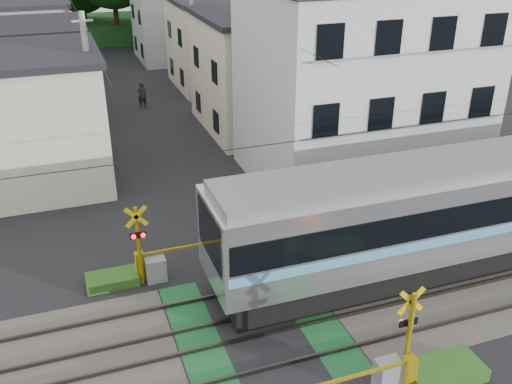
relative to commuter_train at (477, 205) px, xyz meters
name	(u,v)px	position (x,y,z in m)	size (l,w,h in m)	color
ground	(257,327)	(-8.93, -1.20, -2.21)	(120.00, 120.00, 0.00)	black
track_bed	(257,326)	(-8.93, -1.20, -2.17)	(120.00, 120.00, 0.14)	#47423A
commuter_train	(477,205)	(0.00, 0.00, 0.00)	(20.11, 3.17, 4.18)	black
crossing_signal_near	(393,368)	(-6.34, -4.85, -1.50)	(4.74, 0.65, 3.09)	yellow
crossing_signal_far	(153,263)	(-11.51, 2.45, -1.50)	(4.74, 0.65, 3.09)	yellow
apartment_block	(360,83)	(-0.43, 8.29, 2.45)	(10.20, 8.36, 9.30)	silver
houses_row	(132,54)	(-8.68, 24.72, 1.04)	(22.07, 31.35, 6.80)	beige
catenary	(433,193)	(-2.93, -1.17, 1.49)	(60.00, 5.04, 7.00)	#2D2D33
utility_poles	(117,52)	(-9.98, 21.81, 1.87)	(7.90, 42.00, 8.00)	#A5A5A0
pedestrian	(142,95)	(-8.49, 22.98, -1.33)	(0.64, 0.42, 1.76)	#22222A
weed_patches	(309,312)	(-7.17, -1.29, -2.02)	(10.25, 8.80, 0.40)	#2D5E1E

